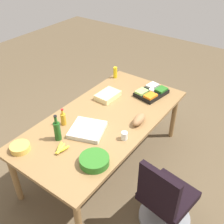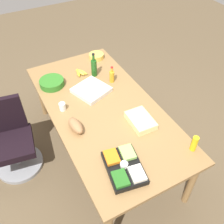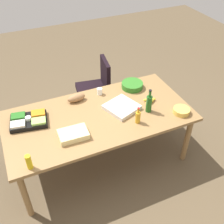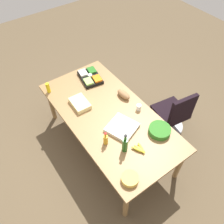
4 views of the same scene
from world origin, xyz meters
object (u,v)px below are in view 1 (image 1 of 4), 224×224
(pizza_box, at_px, (88,130))
(dressing_bottle, at_px, (63,119))
(mustard_bottle, at_px, (115,72))
(conference_table, at_px, (104,122))
(paper_cup, at_px, (124,136))
(chip_bowl, at_px, (20,148))
(wine_bottle, at_px, (57,130))
(sheet_cake, at_px, (108,95))
(bread_loaf, at_px, (139,120))
(office_chair, at_px, (165,202))
(salad_bowl, at_px, (94,161))
(banana_bunch, at_px, (61,148))
(veggie_tray, at_px, (151,92))

(pizza_box, xyz_separation_m, dressing_bottle, (-0.06, 0.31, 0.06))
(mustard_bottle, bearing_deg, conference_table, -151.99)
(paper_cup, xyz_separation_m, chip_bowl, (-0.77, 0.77, -0.01))
(chip_bowl, xyz_separation_m, wine_bottle, (0.35, -0.20, 0.09))
(paper_cup, bearing_deg, sheet_cake, 48.48)
(paper_cup, relative_size, bread_loaf, 0.38)
(paper_cup, distance_m, chip_bowl, 1.09)
(paper_cup, height_order, chip_bowl, paper_cup)
(conference_table, distance_m, office_chair, 1.14)
(pizza_box, height_order, dressing_bottle, dressing_bottle)
(chip_bowl, distance_m, dressing_bottle, 0.58)
(paper_cup, bearing_deg, wine_bottle, 125.78)
(conference_table, height_order, salad_bowl, salad_bowl)
(conference_table, bearing_deg, office_chair, -108.49)
(office_chair, xyz_separation_m, dressing_bottle, (-0.03, 1.33, 0.50))
(office_chair, relative_size, dressing_bottle, 4.24)
(wine_bottle, bearing_deg, banana_bunch, -126.16)
(dressing_bottle, height_order, wine_bottle, wine_bottle)
(paper_cup, height_order, bread_loaf, bread_loaf)
(conference_table, relative_size, mustard_bottle, 13.40)
(salad_bowl, bearing_deg, wine_bottle, 84.41)
(pizza_box, xyz_separation_m, chip_bowl, (-0.63, 0.37, 0.01))
(salad_bowl, height_order, veggie_tray, veggie_tray)
(salad_bowl, distance_m, bread_loaf, 0.80)
(salad_bowl, distance_m, banana_bunch, 0.40)
(veggie_tray, relative_size, pizza_box, 1.29)
(bread_loaf, xyz_separation_m, chip_bowl, (-1.10, 0.75, -0.02))
(conference_table, height_order, wine_bottle, wine_bottle)
(office_chair, relative_size, banana_bunch, 5.01)
(wine_bottle, bearing_deg, paper_cup, -54.22)
(paper_cup, distance_m, wine_bottle, 0.72)
(chip_bowl, relative_size, wine_bottle, 0.65)
(dressing_bottle, bearing_deg, bread_loaf, -52.68)
(sheet_cake, bearing_deg, salad_bowl, -149.70)
(pizza_box, distance_m, wine_bottle, 0.35)
(sheet_cake, bearing_deg, banana_bunch, -168.93)
(veggie_tray, bearing_deg, mustard_bottle, 80.50)
(paper_cup, xyz_separation_m, pizza_box, (-0.13, 0.40, -0.02))
(paper_cup, bearing_deg, office_chair, -104.85)
(veggie_tray, bearing_deg, chip_bowl, 162.04)
(chip_bowl, bearing_deg, salad_bowl, -68.03)
(mustard_bottle, height_order, bread_loaf, mustard_bottle)
(banana_bunch, bearing_deg, office_chair, -70.94)
(office_chair, relative_size, paper_cup, 10.06)
(office_chair, relative_size, chip_bowl, 4.47)
(salad_bowl, xyz_separation_m, pizza_box, (0.33, 0.37, -0.01))
(chip_bowl, relative_size, dressing_bottle, 0.95)
(office_chair, relative_size, veggie_tray, 1.95)
(bread_loaf, height_order, chip_bowl, bread_loaf)
(dressing_bottle, bearing_deg, office_chair, -88.66)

